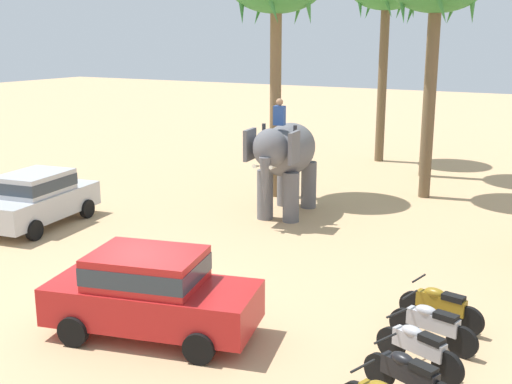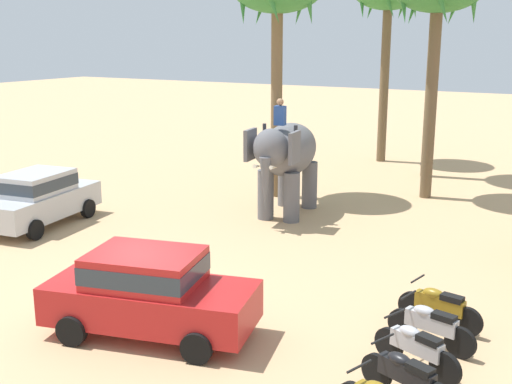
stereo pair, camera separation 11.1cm
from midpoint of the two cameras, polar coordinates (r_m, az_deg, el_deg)
ground_plane at (r=14.09m, az=-9.90°, el=-10.67°), size 120.00×120.00×0.00m
car_sedan_foreground at (r=12.85m, az=-9.23°, el=-8.59°), size 4.39×2.62×1.70m
car_parked_far_side at (r=20.95m, az=-18.60°, el=-0.38°), size 2.30×4.30×1.70m
elephant_with_mahout at (r=20.85m, az=2.84°, el=3.25°), size 2.00×3.97×3.88m
motorcycle_mid_row at (r=10.97m, az=13.46°, el=-15.59°), size 1.72×0.81×0.94m
motorcycle_fourth_in_row at (r=11.90m, az=14.29°, el=-13.19°), size 1.72×0.81×0.94m
motorcycle_far_in_row at (r=12.80m, az=15.48°, el=-11.28°), size 1.78×0.64×0.94m
motorcycle_end_of_row at (r=13.67m, az=16.17°, el=-9.68°), size 1.78×0.60×0.94m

